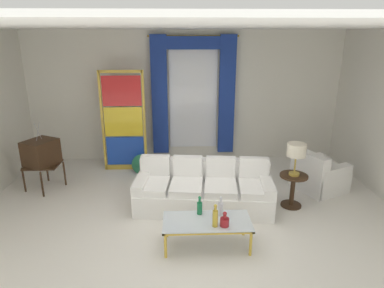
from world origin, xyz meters
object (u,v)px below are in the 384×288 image
at_px(bottle_ruby_flask, 215,217).
at_px(round_side_table, 293,188).
at_px(peacock_figurine, 141,166).
at_px(vintage_tv, 41,154).
at_px(table_lamp_brass, 296,151).
at_px(armchair_white, 318,176).
at_px(bottle_crystal_tall, 200,207).
at_px(couch_white_long, 204,190).
at_px(stained_glass_divider, 124,124).
at_px(bottle_blue_decanter, 221,208).
at_px(coffee_table, 207,223).
at_px(bottle_amber_squat, 225,221).

xyz_separation_m(bottle_ruby_flask, round_side_table, (1.50, 1.27, -0.19)).
bearing_deg(bottle_ruby_flask, peacock_figurine, 115.40).
height_order(bottle_ruby_flask, peacock_figurine, bottle_ruby_flask).
xyz_separation_m(vintage_tv, table_lamp_brass, (4.62, -0.89, 0.30)).
distance_m(bottle_ruby_flask, armchair_white, 2.92).
xyz_separation_m(bottle_crystal_tall, table_lamp_brass, (1.69, 0.93, 0.51)).
bearing_deg(round_side_table, vintage_tv, 169.11).
distance_m(couch_white_long, bottle_crystal_tall, 1.03).
bearing_deg(stained_glass_divider, couch_white_long, -47.24).
bearing_deg(bottle_crystal_tall, bottle_blue_decanter, -10.88).
bearing_deg(armchair_white, table_lamp_brass, -138.37).
xyz_separation_m(armchair_white, peacock_figurine, (-3.50, 0.84, -0.07)).
xyz_separation_m(bottle_blue_decanter, bottle_crystal_tall, (-0.30, 0.06, -0.01)).
bearing_deg(bottle_blue_decanter, bottle_crystal_tall, 169.12).
bearing_deg(table_lamp_brass, bottle_crystal_tall, -151.24).
bearing_deg(vintage_tv, bottle_blue_decanter, -30.08).
relative_size(couch_white_long, table_lamp_brass, 4.24).
height_order(bottle_crystal_tall, stained_glass_divider, stained_glass_divider).
xyz_separation_m(stained_glass_divider, table_lamp_brass, (3.17, -1.83, -0.03)).
bearing_deg(stained_glass_divider, coffee_table, -61.79).
height_order(vintage_tv, table_lamp_brass, vintage_tv).
relative_size(bottle_blue_decanter, peacock_figurine, 0.50).
height_order(coffee_table, bottle_blue_decanter, bottle_blue_decanter).
height_order(bottle_crystal_tall, table_lamp_brass, table_lamp_brass).
bearing_deg(coffee_table, round_side_table, 35.02).
height_order(vintage_tv, armchair_white, vintage_tv).
xyz_separation_m(armchair_white, table_lamp_brass, (-0.71, -0.63, 0.74)).
distance_m(armchair_white, round_side_table, 0.95).
height_order(couch_white_long, round_side_table, couch_white_long).
bearing_deg(bottle_amber_squat, bottle_crystal_tall, 133.85).
relative_size(couch_white_long, armchair_white, 2.24).
distance_m(stained_glass_divider, peacock_figurine, 0.99).
distance_m(couch_white_long, table_lamp_brass, 1.71).
relative_size(bottle_crystal_tall, table_lamp_brass, 0.50).
distance_m(bottle_blue_decanter, bottle_ruby_flask, 0.30).
bearing_deg(table_lamp_brass, round_side_table, 180.00).
distance_m(vintage_tv, stained_glass_divider, 1.76).
bearing_deg(couch_white_long, bottle_crystal_tall, -97.63).
bearing_deg(bottle_amber_squat, armchair_white, 42.36).
bearing_deg(armchair_white, vintage_tv, 177.18).
distance_m(bottle_ruby_flask, vintage_tv, 3.80).
relative_size(coffee_table, vintage_tv, 0.92).
xyz_separation_m(bottle_ruby_flask, stained_glass_divider, (-1.68, 3.09, 0.51)).
distance_m(bottle_amber_squat, bottle_ruby_flask, 0.15).
relative_size(vintage_tv, stained_glass_divider, 0.61).
distance_m(bottle_amber_squat, vintage_tv, 3.91).
relative_size(bottle_crystal_tall, vintage_tv, 0.21).
xyz_separation_m(bottle_crystal_tall, bottle_ruby_flask, (0.19, -0.34, 0.02)).
relative_size(bottle_amber_squat, table_lamp_brass, 0.38).
xyz_separation_m(coffee_table, stained_glass_divider, (-1.58, 2.94, 0.69)).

